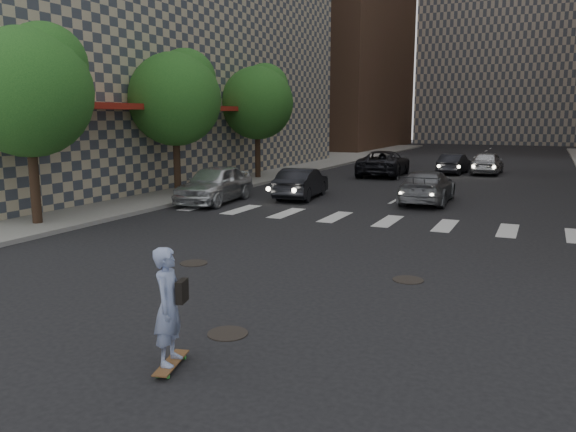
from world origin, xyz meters
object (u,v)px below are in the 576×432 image
tree_c (259,100)px  tree_b (177,95)px  tree_a (31,87)px  skateboarder (169,306)px  traffic_car_a (302,183)px  traffic_car_e (454,164)px  traffic_car_b (427,187)px  traffic_car_d (487,163)px  silver_sedan (215,184)px  traffic_car_c (384,163)px

tree_c → tree_b: bearing=-90.0°
tree_a → skateboarder: (10.58, -7.13, -3.68)m
tree_a → tree_b: size_ratio=1.00×
traffic_car_a → traffic_car_e: bearing=-114.3°
skateboarder → traffic_car_b: (0.26, 18.00, -0.27)m
traffic_car_d → silver_sedan: bearing=63.3°
traffic_car_b → silver_sedan: bearing=22.4°
skateboarder → tree_a: bearing=131.3°
traffic_car_b → traffic_car_a: bearing=8.6°
tree_c → traffic_car_c: tree_c is taller
traffic_car_a → skateboarder: bearing=100.7°
silver_sedan → traffic_car_a: (2.90, 2.77, -0.12)m
tree_b → traffic_car_a: 6.92m
traffic_car_d → traffic_car_e: 2.09m
tree_c → traffic_car_b: tree_c is taller
traffic_car_e → tree_c: bearing=44.6°
tree_c → traffic_car_c: (6.18, 5.01, -3.86)m
tree_c → traffic_car_b: bearing=-25.3°
traffic_car_b → traffic_car_d: size_ratio=1.11×
tree_c → traffic_car_a: size_ratio=1.57×
traffic_car_e → skateboarder: bearing=96.3°
tree_c → silver_sedan: 10.00m
tree_b → skateboarder: bearing=-55.0°
skateboarder → traffic_car_e: (-0.58, 31.33, -0.33)m
tree_c → traffic_car_b: 12.63m
skateboarder → traffic_car_d: bearing=72.8°
traffic_car_b → traffic_car_c: traffic_car_c is taller
tree_b → silver_sedan: (2.45, -0.91, -3.83)m
tree_b → traffic_car_e: 19.45m
tree_b → traffic_car_b: bearing=14.8°
skateboarder → traffic_car_a: (-5.22, 17.00, -0.28)m
silver_sedan → tree_a: bearing=-114.5°
tree_b → tree_c: size_ratio=1.00×
tree_a → silver_sedan: bearing=70.9°
tree_c → traffic_car_a: 9.06m
skateboarder → silver_sedan: 16.39m
tree_b → skateboarder: tree_b is taller
tree_a → traffic_car_e: bearing=67.5°
traffic_car_c → traffic_car_e: traffic_car_c is taller
traffic_car_e → tree_b: bearing=63.6°
tree_b → traffic_car_b: tree_b is taller
silver_sedan → traffic_car_a: silver_sedan is taller
traffic_car_a → traffic_car_d: traffic_car_d is taller
traffic_car_b → tree_c: bearing=-27.1°
tree_c → silver_sedan: tree_c is taller
skateboarder → traffic_car_d: size_ratio=0.42×
tree_b → tree_a: bearing=-90.0°
silver_sedan → traffic_car_c: silver_sedan is taller
tree_c → traffic_car_b: (10.84, -5.14, -3.95)m
tree_a → skateboarder: tree_a is taller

